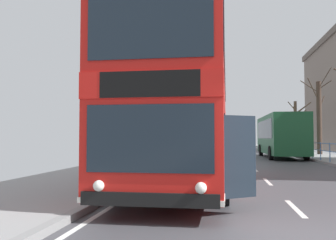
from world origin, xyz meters
The scene contains 5 objects.
ground centered at (-0.72, 0.00, 0.04)m, with size 15.80×140.00×0.20m.
double_decker_bus_main centered at (-2.72, 6.01, 2.34)m, with size 3.27×11.07×4.46m.
background_bus_far_lane centered at (2.87, 23.25, 1.72)m, with size 2.66×9.85×3.16m.
bare_tree_far_00 centered at (6.10, 34.06, 2.99)m, with size 2.19×3.72×5.32m.
bare_tree_far_02 centered at (6.52, 26.58, 3.31)m, with size 2.21×2.46×6.98m.
Camera 1 is at (-1.54, -5.69, 1.51)m, focal length 39.46 mm.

